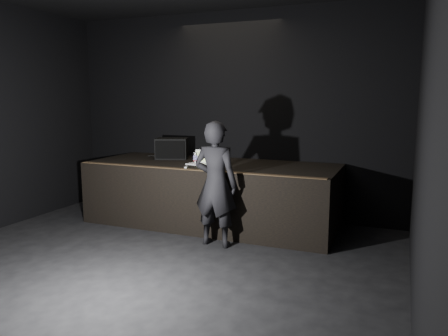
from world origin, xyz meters
TOP-DOWN VIEW (x-y plane):
  - ground at (0.00, 0.00)m, footprint 7.00×7.00m
  - room_walls at (0.00, 0.00)m, footprint 6.10×7.10m
  - stage_riser at (0.00, 2.73)m, footprint 4.00×1.50m
  - riser_lip at (0.00, 2.02)m, footprint 3.92×0.10m
  - stage_monitor at (-0.85, 2.95)m, footprint 0.63×0.55m
  - cable at (-0.98, 3.26)m, footprint 0.85×0.43m
  - laptop at (-0.14, 2.58)m, footprint 0.37×0.34m
  - beer_can at (-0.22, 2.59)m, footprint 0.08×0.08m
  - plastic_cup at (-0.42, 3.08)m, footprint 0.09×0.09m
  - wii_remote at (-0.15, 2.13)m, footprint 0.08×0.15m
  - person at (0.48, 1.78)m, footprint 0.65×0.45m

SIDE VIEW (x-z plane):
  - ground at x=0.00m, z-range 0.00..0.00m
  - stage_riser at x=0.00m, z-range 0.00..1.00m
  - person at x=0.48m, z-range 0.00..1.74m
  - riser_lip at x=0.00m, z-range 1.00..1.01m
  - cable at x=-0.98m, z-range 1.00..1.02m
  - wii_remote at x=-0.15m, z-range 1.00..1.03m
  - plastic_cup at x=-0.42m, z-range 1.00..1.11m
  - laptop at x=-0.14m, z-range 0.95..1.17m
  - beer_can at x=-0.22m, z-range 1.00..1.18m
  - stage_monitor at x=-0.85m, z-range 1.00..1.36m
  - room_walls at x=0.00m, z-range 0.26..3.78m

